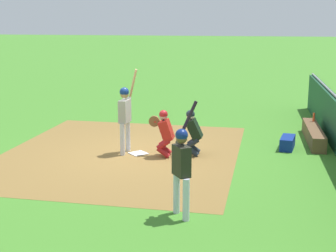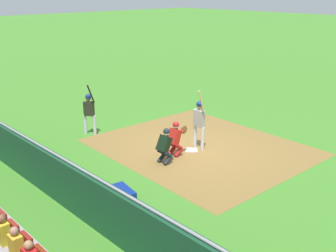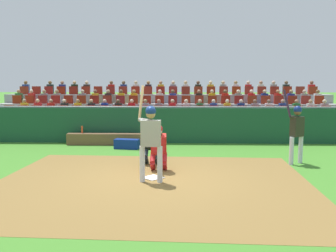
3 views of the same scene
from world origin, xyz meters
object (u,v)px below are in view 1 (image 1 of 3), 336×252
object	(u,v)px
home_plate_marker	(138,153)
dugout_bench	(313,134)
water_bottle_on_bench	(314,117)
equipment_duffel_bag	(287,143)
catcher_crouching	(164,130)
batter_at_plate	(125,112)
on_deck_batter	(182,163)
home_plate_umpire	(193,130)

from	to	relation	value
home_plate_marker	dugout_bench	world-z (taller)	dugout_bench
water_bottle_on_bench	equipment_duffel_bag	world-z (taller)	water_bottle_on_bench
catcher_crouching	equipment_duffel_bag	distance (m)	3.69
batter_at_plate	on_deck_batter	world-z (taller)	batter_at_plate
batter_at_plate	equipment_duffel_bag	size ratio (longest dim) A/B	2.62
home_plate_marker	dugout_bench	distance (m)	5.48
home_plate_marker	catcher_crouching	xyz separation A→B (m)	(-0.09, -0.76, 0.71)
home_plate_marker	home_plate_umpire	size ratio (longest dim) A/B	0.34
catcher_crouching	water_bottle_on_bench	size ratio (longest dim) A/B	4.71
equipment_duffel_bag	catcher_crouching	bearing A→B (deg)	121.77
home_plate_umpire	water_bottle_on_bench	bearing A→B (deg)	-50.05
home_plate_marker	batter_at_plate	world-z (taller)	batter_at_plate
home_plate_umpire	dugout_bench	bearing A→B (deg)	-59.01
home_plate_umpire	water_bottle_on_bench	world-z (taller)	home_plate_umpire
home_plate_umpire	equipment_duffel_bag	xyz separation A→B (m)	(1.10, -2.64, -0.52)
batter_at_plate	equipment_duffel_bag	distance (m)	4.79
home_plate_marker	batter_at_plate	size ratio (longest dim) A/B	0.19
equipment_duffel_bag	dugout_bench	bearing A→B (deg)	-30.35
home_plate_marker	home_plate_umpire	distance (m)	1.67
home_plate_umpire	on_deck_batter	size ratio (longest dim) A/B	0.58
equipment_duffel_bag	on_deck_batter	distance (m)	5.95
home_plate_marker	equipment_duffel_bag	bearing A→B (deg)	-73.17
home_plate_marker	catcher_crouching	world-z (taller)	catcher_crouching
home_plate_umpire	on_deck_batter	xyz separation A→B (m)	(-4.29, -0.28, 0.38)
catcher_crouching	dugout_bench	size ratio (longest dim) A/B	0.45
home_plate_marker	equipment_duffel_bag	xyz separation A→B (m)	(1.26, -4.15, 0.16)
batter_at_plate	water_bottle_on_bench	xyz separation A→B (m)	(3.12, -5.45, -0.60)
batter_at_plate	on_deck_batter	distance (m)	4.69
water_bottle_on_bench	dugout_bench	bearing A→B (deg)	174.22
dugout_bench	water_bottle_on_bench	size ratio (longest dim) A/B	10.46
catcher_crouching	dugout_bench	world-z (taller)	catcher_crouching
water_bottle_on_bench	on_deck_batter	xyz separation A→B (m)	(-7.28, 3.30, 0.50)
catcher_crouching	home_plate_umpire	xyz separation A→B (m)	(0.25, -0.75, -0.03)
home_plate_marker	on_deck_batter	world-z (taller)	on_deck_batter
home_plate_marker	on_deck_batter	xyz separation A→B (m)	(-4.14, -1.79, 1.06)
dugout_bench	catcher_crouching	bearing A→B (deg)	118.91
home_plate_umpire	water_bottle_on_bench	size ratio (longest dim) A/B	4.62
water_bottle_on_bench	on_deck_batter	size ratio (longest dim) A/B	0.13
catcher_crouching	dugout_bench	xyz separation A→B (m)	(2.34, -4.24, -0.51)
batter_at_plate	home_plate_umpire	xyz separation A→B (m)	(0.13, -1.88, -0.48)
dugout_bench	equipment_duffel_bag	size ratio (longest dim) A/B	3.24
batter_at_plate	equipment_duffel_bag	xyz separation A→B (m)	(1.23, -4.52, -1.00)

